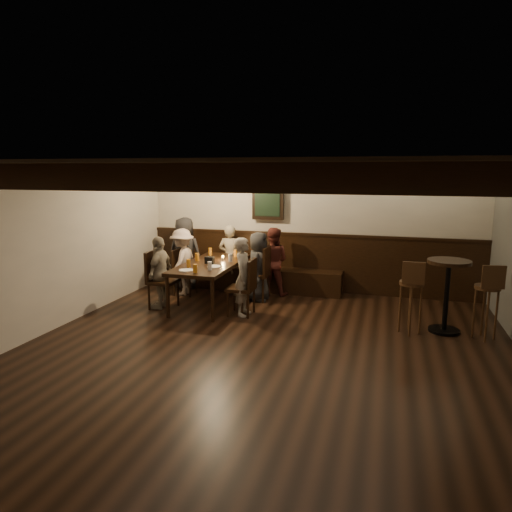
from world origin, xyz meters
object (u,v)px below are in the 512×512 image
(chair_right_near, at_px, (257,284))
(person_bench_left, at_px, (185,253))
(person_left_near, at_px, (182,262))
(person_right_near, at_px, (259,266))
(chair_left_near, at_px, (185,281))
(person_right_far, at_px, (244,277))
(dining_table, at_px, (211,266))
(chair_left_far, at_px, (162,291))
(bar_stool_left, at_px, (410,306))
(bar_stool_right, at_px, (485,311))
(person_left_far, at_px, (160,272))
(person_bench_right, at_px, (272,261))
(chair_right_far, at_px, (242,298))
(person_bench_centre, at_px, (230,257))
(high_top_table, at_px, (447,285))

(chair_right_near, height_order, person_bench_left, person_bench_left)
(person_left_near, relative_size, person_right_near, 1.01)
(chair_left_near, bearing_deg, person_right_far, 58.49)
(chair_right_near, bearing_deg, person_right_near, -90.00)
(chair_right_near, relative_size, person_right_near, 0.79)
(dining_table, relative_size, chair_left_far, 2.01)
(bar_stool_left, bearing_deg, bar_stool_right, 0.96)
(person_left_far, bearing_deg, person_left_near, -180.00)
(chair_left_far, distance_m, person_left_near, 0.96)
(person_left_near, distance_m, bar_stool_right, 5.19)
(person_bench_right, xyz_separation_m, bar_stool_left, (2.44, -1.49, -0.24))
(person_left_near, xyz_separation_m, bar_stool_right, (5.09, -0.97, -0.23))
(chair_right_far, relative_size, bar_stool_right, 0.85)
(person_bench_centre, height_order, bar_stool_left, person_bench_centre)
(person_left_far, relative_size, person_right_far, 0.97)
(chair_left_far, relative_size, chair_right_near, 1.00)
(dining_table, bearing_deg, person_left_far, -149.04)
(chair_right_far, bearing_deg, person_bench_right, -7.61)
(person_bench_centre, bearing_deg, dining_table, 90.00)
(chair_right_far, relative_size, person_right_far, 0.72)
(chair_left_far, bearing_deg, bar_stool_right, 88.55)
(person_left_far, xyz_separation_m, bar_stool_left, (4.08, -0.12, -0.22))
(chair_left_near, bearing_deg, chair_right_far, 57.96)
(chair_right_far, xyz_separation_m, person_left_near, (-1.48, 0.88, 0.35))
(person_right_far, xyz_separation_m, high_top_table, (3.08, 0.07, 0.06))
(person_left_far, distance_m, high_top_table, 4.58)
(dining_table, relative_size, person_bench_centre, 1.54)
(person_bench_right, bearing_deg, chair_right_near, 68.29)
(chair_right_far, bearing_deg, person_right_far, -90.00)
(bar_stool_right, bearing_deg, person_right_near, 154.38)
(person_bench_centre, xyz_separation_m, person_left_near, (-0.74, -0.61, -0.01))
(chair_left_far, bearing_deg, person_right_far, 90.00)
(chair_left_near, relative_size, bar_stool_right, 0.79)
(chair_right_far, bearing_deg, chair_left_near, 57.96)
(chair_right_far, distance_m, person_right_far, 0.36)
(person_bench_centre, xyz_separation_m, bar_stool_right, (4.35, -1.58, -0.24))
(bar_stool_left, bearing_deg, person_bench_centre, 152.12)
(chair_right_far, height_order, bar_stool_left, bar_stool_left)
(dining_table, height_order, person_left_near, person_left_near)
(person_left_far, distance_m, person_right_far, 1.50)
(chair_right_near, relative_size, bar_stool_right, 0.90)
(chair_left_near, distance_m, chair_left_far, 0.90)
(person_left_far, bearing_deg, chair_right_far, 90.00)
(person_left_far, height_order, bar_stool_left, person_left_far)
(person_right_far, bearing_deg, person_left_near, 59.04)
(person_left_near, height_order, bar_stool_right, person_left_near)
(person_bench_centre, height_order, person_bench_right, person_bench_centre)
(chair_left_near, xyz_separation_m, high_top_table, (4.56, -0.82, 0.44))
(chair_right_near, xyz_separation_m, person_right_far, (0.04, -0.90, 0.34))
(person_right_near, bearing_deg, person_left_far, 120.96)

